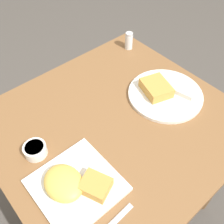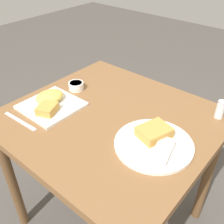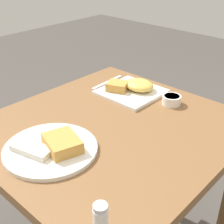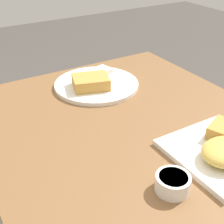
# 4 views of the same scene
# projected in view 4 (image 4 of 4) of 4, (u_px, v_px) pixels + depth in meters

# --- Properties ---
(dining_table) EXTENTS (0.82, 0.88, 0.76)m
(dining_table) POSITION_uv_depth(u_px,v_px,m) (125.00, 147.00, 0.98)
(dining_table) COLOR brown
(dining_table) RESTS_ON ground_plane
(plate_square_near) EXTENTS (0.24, 0.24, 0.06)m
(plate_square_near) POSITION_uv_depth(u_px,v_px,m) (224.00, 149.00, 0.78)
(plate_square_near) COLOR white
(plate_square_near) RESTS_ON dining_table
(plate_oval_far) EXTENTS (0.30, 0.30, 0.05)m
(plate_oval_far) POSITION_uv_depth(u_px,v_px,m) (95.00, 83.00, 1.11)
(plate_oval_far) COLOR white
(plate_oval_far) RESTS_ON dining_table
(sauce_ramekin) EXTENTS (0.08, 0.08, 0.04)m
(sauce_ramekin) POSITION_uv_depth(u_px,v_px,m) (173.00, 183.00, 0.67)
(sauce_ramekin) COLOR white
(sauce_ramekin) RESTS_ON dining_table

